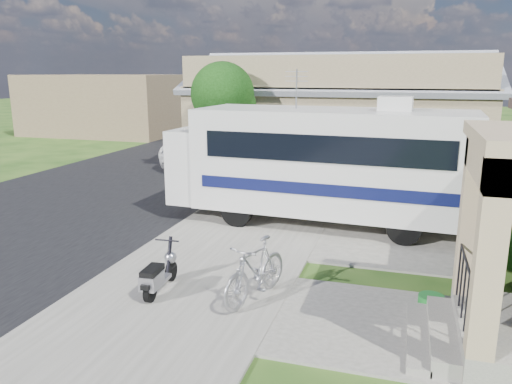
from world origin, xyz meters
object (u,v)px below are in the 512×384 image
(scooter, at_px, (158,275))
(garden_hose, at_px, (431,303))
(van, at_px, (248,129))
(bicycle, at_px, (256,273))
(motorhome, at_px, (321,161))
(pickup_truck, at_px, (205,147))

(scooter, xyz_separation_m, garden_hose, (4.96, 0.97, -0.32))
(van, bearing_deg, garden_hose, -65.92)
(scooter, relative_size, van, 0.26)
(scooter, relative_size, bicycle, 0.74)
(scooter, relative_size, garden_hose, 3.09)
(bicycle, height_order, van, van)
(garden_hose, bearing_deg, motorhome, 121.81)
(motorhome, relative_size, scooter, 5.86)
(scooter, xyz_separation_m, bicycle, (1.85, 0.26, 0.15))
(pickup_truck, distance_m, van, 7.67)
(pickup_truck, distance_m, garden_hose, 15.93)
(scooter, relative_size, pickup_truck, 0.26)
(scooter, bearing_deg, garden_hose, 7.41)
(motorhome, xyz_separation_m, pickup_truck, (-6.84, 8.04, -1.04))
(bicycle, distance_m, pickup_truck, 14.87)
(garden_hose, bearing_deg, scooter, -168.94)
(pickup_truck, height_order, van, van)
(van, distance_m, garden_hose, 22.63)
(scooter, xyz_separation_m, pickup_truck, (-4.73, 13.60, 0.34))
(pickup_truck, bearing_deg, van, -91.53)
(scooter, bearing_deg, bicycle, 4.41)
(motorhome, bearing_deg, bicycle, -89.94)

